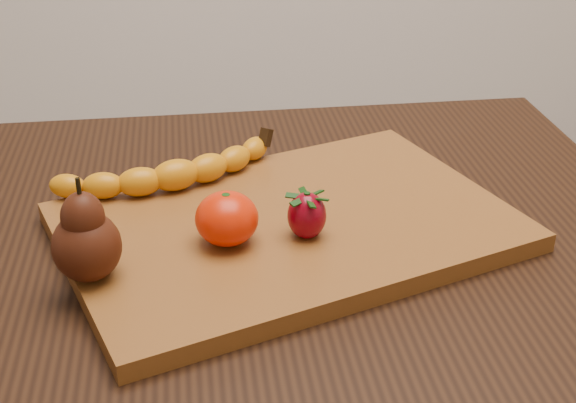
{
  "coord_description": "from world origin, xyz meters",
  "views": [
    {
      "loc": [
        -0.0,
        -0.72,
        1.19
      ],
      "look_at": [
        0.1,
        -0.0,
        0.8
      ],
      "focal_mm": 50.0,
      "sensor_mm": 36.0,
      "label": 1
    }
  ],
  "objects": [
    {
      "name": "table",
      "position": [
        0.0,
        0.0,
        0.66
      ],
      "size": [
        1.0,
        0.7,
        0.76
      ],
      "color": "black",
      "rests_on": "ground"
    },
    {
      "name": "cutting_board",
      "position": [
        0.1,
        -0.0,
        0.77
      ],
      "size": [
        0.52,
        0.43,
        0.02
      ],
      "primitive_type": "cube",
      "rotation": [
        0.0,
        0.0,
        0.33
      ],
      "color": "brown",
      "rests_on": "table"
    },
    {
      "name": "banana",
      "position": [
        -0.02,
        0.08,
        0.8
      ],
      "size": [
        0.23,
        0.13,
        0.03
      ],
      "primitive_type": null,
      "rotation": [
        0.0,
        0.0,
        0.33
      ],
      "color": "orange",
      "rests_on": "cutting_board"
    },
    {
      "name": "pear",
      "position": [
        -0.1,
        -0.09,
        0.83
      ],
      "size": [
        0.07,
        0.07,
        0.1
      ],
      "primitive_type": null,
      "rotation": [
        0.0,
        0.0,
        -0.06
      ],
      "color": "#41190A",
      "rests_on": "cutting_board"
    },
    {
      "name": "mandarin",
      "position": [
        0.03,
        -0.04,
        0.81
      ],
      "size": [
        0.07,
        0.07,
        0.05
      ],
      "primitive_type": "ellipsoid",
      "rotation": [
        0.0,
        0.0,
        0.17
      ],
      "color": "red",
      "rests_on": "cutting_board"
    },
    {
      "name": "strawberry",
      "position": [
        0.11,
        -0.04,
        0.8
      ],
      "size": [
        0.05,
        0.05,
        0.05
      ],
      "primitive_type": null,
      "rotation": [
        0.0,
        0.0,
        -0.4
      ],
      "color": "maroon",
      "rests_on": "cutting_board"
    }
  ]
}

